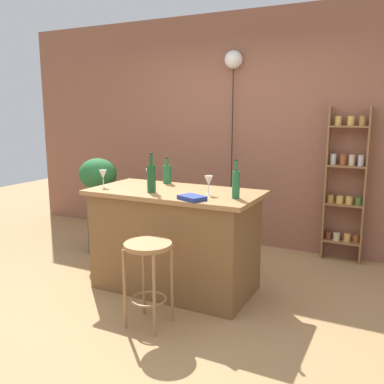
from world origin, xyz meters
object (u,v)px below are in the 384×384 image
at_px(bottle_olive_oil, 167,173).
at_px(cookbook, 192,198).
at_px(wine_glass_right, 209,181).
at_px(pendant_globe_light, 233,63).
at_px(bar_stool, 148,264).
at_px(potted_plant, 98,182).
at_px(plant_stool, 101,236).
at_px(spice_shelf, 346,185).
at_px(bottle_soda_blue, 236,184).
at_px(wine_glass_center, 103,175).
at_px(bottle_sauce_amber, 151,178).
at_px(wine_glass_left, 149,174).

relative_size(bottle_olive_oil, cookbook, 1.25).
bearing_deg(wine_glass_right, pendant_globe_light, 104.44).
relative_size(bar_stool, pendant_globe_light, 0.28).
bearing_deg(bar_stool, pendant_globe_light, 95.31).
height_order(potted_plant, wine_glass_right, potted_plant).
distance_m(bar_stool, plant_stool, 1.91).
relative_size(spice_shelf, potted_plant, 2.31).
height_order(bottle_olive_oil, cookbook, bottle_olive_oil).
bearing_deg(cookbook, plant_stool, 176.67).
height_order(bar_stool, cookbook, cookbook).
bearing_deg(cookbook, bottle_soda_blue, 59.12).
bearing_deg(potted_plant, plant_stool, -90.00).
distance_m(bottle_soda_blue, cookbook, 0.38).
bearing_deg(bottle_soda_blue, wine_glass_right, 170.65).
height_order(bottle_olive_oil, wine_glass_right, bottle_olive_oil).
bearing_deg(wine_glass_center, bottle_sauce_amber, -2.31).
height_order(potted_plant, bottle_sauce_amber, bottle_sauce_amber).
relative_size(spice_shelf, plant_stool, 4.44).
bearing_deg(spice_shelf, bar_stool, -117.26).
distance_m(bottle_olive_oil, wine_glass_left, 0.21).
height_order(plant_stool, pendant_globe_light, pendant_globe_light).
bearing_deg(bottle_olive_oil, spice_shelf, 37.73).
height_order(wine_glass_left, cookbook, wine_glass_left).
bearing_deg(wine_glass_left, cookbook, -31.62).
distance_m(plant_stool, bottle_sauce_amber, 1.59).
relative_size(potted_plant, bottle_sauce_amber, 2.09).
height_order(spice_shelf, bottle_sauce_amber, spice_shelf).
height_order(potted_plant, wine_glass_center, potted_plant).
bearing_deg(bottle_sauce_amber, wine_glass_center, 177.69).
bearing_deg(spice_shelf, wine_glass_center, -140.20).
distance_m(bar_stool, potted_plant, 1.91).
distance_m(plant_stool, bottle_soda_blue, 2.17).
height_order(bottle_olive_oil, pendant_globe_light, pendant_globe_light).
distance_m(bottle_olive_oil, pendant_globe_light, 1.71).
bearing_deg(potted_plant, bottle_sauce_amber, -30.38).
relative_size(bar_stool, wine_glass_center, 4.06).
bearing_deg(spice_shelf, bottle_soda_blue, -113.07).
bearing_deg(wine_glass_right, wine_glass_left, 167.79).
bearing_deg(wine_glass_right, plant_stool, 161.86).
height_order(wine_glass_left, wine_glass_center, same).
distance_m(wine_glass_left, pendant_globe_light, 1.85).
bearing_deg(bar_stool, wine_glass_right, 73.59).
relative_size(bottle_olive_oil, bottle_soda_blue, 0.81).
height_order(bottle_soda_blue, bottle_sauce_amber, bottle_sauce_amber).
height_order(bar_stool, pendant_globe_light, pendant_globe_light).
height_order(wine_glass_center, wine_glass_right, same).
xyz_separation_m(bottle_sauce_amber, wine_glass_center, (-0.55, 0.02, -0.02)).
xyz_separation_m(bottle_olive_oil, bottle_sauce_amber, (0.12, -0.48, 0.03)).
relative_size(bar_stool, wine_glass_left, 4.06).
height_order(spice_shelf, wine_glass_right, spice_shelf).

